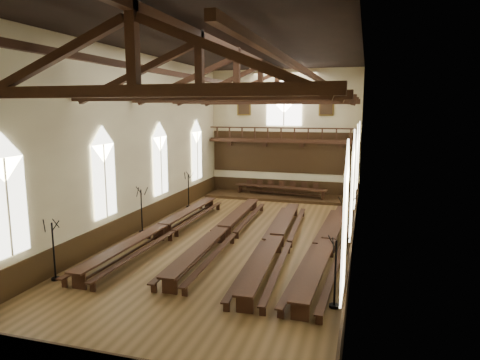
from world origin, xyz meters
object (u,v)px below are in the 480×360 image
object	(u,v)px
candelabrum_left_far	(189,196)
candelabrum_left_mid	(142,219)
high_table	(280,188)
candelabrum_left_near	(55,262)
candelabrum_right_near	(335,286)
refectory_row_a	(162,228)
refectory_row_d	(329,243)
candelabrum_right_far	(350,207)
dais	(280,197)
candelabrum_right_mid	(344,237)
refectory_row_b	(223,230)
refectory_row_c	(276,239)

from	to	relation	value
candelabrum_left_far	candelabrum_left_mid	bearing A→B (deg)	-90.00
high_table	candelabrum_left_near	size ratio (longest dim) A/B	2.91
candelabrum_left_near	candelabrum_right_near	distance (m)	11.12
refectory_row_a	high_table	size ratio (longest dim) A/B	1.98
refectory_row_d	candelabrum_right_far	bearing A→B (deg)	84.47
dais	candelabrum_right_far	xyz separation A→B (m)	(5.49, -5.18, 0.69)
candelabrum_left_far	candelabrum_right_near	world-z (taller)	candelabrum_right_near
candelabrum_left_far	candelabrum_right_mid	xyz separation A→B (m)	(11.10, -7.09, 0.08)
refectory_row_b	candelabrum_right_near	distance (m)	8.87
refectory_row_a	candelabrum_left_far	distance (m)	7.42
candelabrum_right_far	refectory_row_b	bearing A→B (deg)	-134.09
refectory_row_c	candelabrum_left_far	size ratio (longest dim) A/B	5.76
refectory_row_c	candelabrum_left_mid	distance (m)	7.90
high_table	candelabrum_right_near	bearing A→B (deg)	-72.96
candelabrum_left_near	candelabrum_left_far	world-z (taller)	candelabrum_left_near
candelabrum_right_near	refectory_row_c	bearing A→B (deg)	120.07
refectory_row_d	candelabrum_right_mid	distance (m)	0.78
refectory_row_a	candelabrum_right_mid	world-z (taller)	candelabrum_right_mid
high_table	candelabrum_right_far	size ratio (longest dim) A/B	2.85
refectory_row_b	dais	distance (m)	11.67
candelabrum_right_near	candelabrum_right_far	distance (m)	12.75
candelabrum_right_far	candelabrum_left_far	bearing A→B (deg)	178.71
refectory_row_c	candelabrum_right_near	size ratio (longest dim) A/B	5.62
refectory_row_a	candelabrum_left_far	bearing A→B (deg)	102.29
candelabrum_right_near	candelabrum_right_far	size ratio (longest dim) A/B	1.00
candelabrum_left_near	refectory_row_c	bearing A→B (deg)	38.86
refectory_row_b	candelabrum_left_near	bearing A→B (deg)	-124.62
refectory_row_d	dais	distance (m)	13.18
candelabrum_left_far	candelabrum_right_far	distance (m)	11.10
refectory_row_b	candelabrum_left_near	xyz separation A→B (m)	(-4.84, -7.01, 0.22)
refectory_row_a	candelabrum_left_far	world-z (taller)	candelabrum_left_far
refectory_row_b	refectory_row_d	distance (m)	5.61
refectory_row_b	candelabrum_right_far	xyz separation A→B (m)	(6.26, 6.46, 0.24)
refectory_row_b	candelabrum_right_near	bearing A→B (deg)	-45.08
refectory_row_a	dais	bearing A→B (deg)	71.69
dais	candelabrum_left_far	world-z (taller)	candelabrum_left_far
candelabrum_right_mid	refectory_row_c	bearing A→B (deg)	-174.73
high_table	candelabrum_left_near	xyz separation A→B (m)	(-5.61, -18.65, -0.01)
refectory_row_c	candelabrum_right_near	bearing A→B (deg)	-59.93
refectory_row_a	candelabrum_left_mid	xyz separation A→B (m)	(-1.58, 0.62, 0.23)
refectory_row_b	candelabrum_right_near	size ratio (longest dim) A/B	5.60
dais	candelabrum_left_mid	size ratio (longest dim) A/B	4.35
refectory_row_c	high_table	distance (m)	12.52
refectory_row_d	high_table	world-z (taller)	high_table
refectory_row_c	candelabrum_left_near	size ratio (longest dim) A/B	5.71
high_table	candelabrum_left_near	world-z (taller)	candelabrum_left_near
refectory_row_b	high_table	distance (m)	11.67
high_table	candelabrum_right_mid	distance (m)	13.21
refectory_row_a	candelabrum_left_far	xyz separation A→B (m)	(-1.58, 7.25, 0.20)
refectory_row_c	candelabrum_right_mid	distance (m)	3.27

